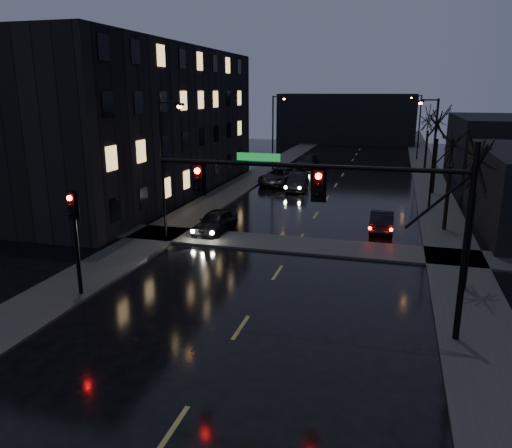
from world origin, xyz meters
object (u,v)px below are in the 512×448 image
Objects in this scene: oncoming_car_c at (279,176)px; oncoming_car_d at (307,162)px; oncoming_car_a at (215,222)px; oncoming_car_b at (297,182)px; lead_car at (382,221)px.

oncoming_car_c is 11.12m from oncoming_car_d.
oncoming_car_a is at bearing -88.54° from oncoming_car_d.
oncoming_car_c is (-2.24, 2.32, 0.02)m from oncoming_car_b.
oncoming_car_c is at bearing 94.44° from oncoming_car_a.
oncoming_car_b reaches higher than oncoming_car_d.
lead_car is (9.89, 3.23, -0.04)m from oncoming_car_a.
oncoming_car_a is 0.86× the size of oncoming_car_d.
lead_car is (7.59, -11.52, -0.09)m from oncoming_car_b.
oncoming_car_c reaches higher than oncoming_car_a.
oncoming_car_a is at bearing 17.25° from lead_car.
oncoming_car_c is (0.07, 17.08, 0.07)m from oncoming_car_a.
oncoming_car_b reaches higher than lead_car.
lead_car is (9.83, -13.84, -0.11)m from oncoming_car_c.
oncoming_car_c reaches higher than oncoming_car_b.
oncoming_car_a is 28.18m from oncoming_car_d.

